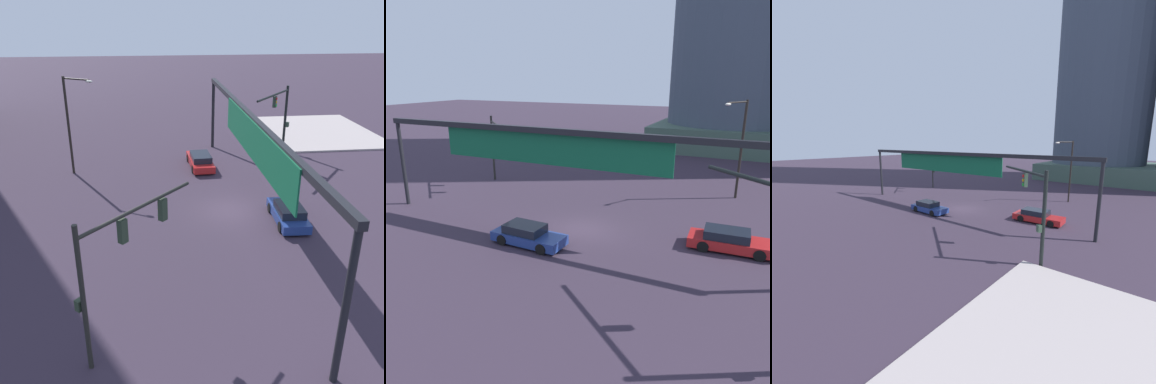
% 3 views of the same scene
% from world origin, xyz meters
% --- Properties ---
extents(ground_plane, '(210.09, 210.09, 0.00)m').
position_xyz_m(ground_plane, '(0.00, 0.00, 0.00)').
color(ground_plane, '#362A39').
extents(traffic_signal_near_corner, '(4.58, 4.51, 6.00)m').
position_xyz_m(traffic_signal_near_corner, '(-11.49, 6.51, 4.14)').
color(traffic_signal_near_corner, '#262521').
rests_on(traffic_signal_near_corner, ground).
extents(traffic_signal_opposite_side, '(5.10, 4.50, 6.04)m').
position_xyz_m(traffic_signal_opposite_side, '(11.59, -6.79, 4.07)').
color(traffic_signal_opposite_side, black).
rests_on(traffic_signal_opposite_side, ground).
extents(streetlamp_curved_arm, '(1.55, 2.47, 7.75)m').
position_xyz_m(streetlamp_curved_arm, '(8.23, 11.00, 4.55)').
color(streetlamp_curved_arm, black).
rests_on(streetlamp_curved_arm, ground).
extents(overhead_sign_gantry, '(29.04, 0.43, 6.54)m').
position_xyz_m(overhead_sign_gantry, '(-0.74, -1.04, 5.54)').
color(overhead_sign_gantry, black).
rests_on(overhead_sign_gantry, ground).
extents(sedan_car_approaching, '(4.74, 1.99, 1.21)m').
position_xyz_m(sedan_car_approaching, '(8.75, 0.79, 0.57)').
color(sedan_car_approaching, red).
rests_on(sedan_car_approaching, ground).
extents(sedan_car_waiting_far, '(4.40, 1.96, 1.21)m').
position_xyz_m(sedan_car_waiting_far, '(-1.97, -3.41, 0.57)').
color(sedan_car_waiting_far, navy).
rests_on(sedan_car_waiting_far, ground).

